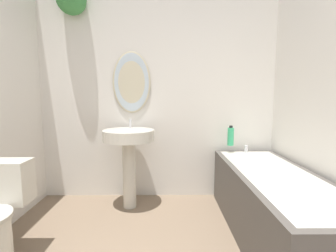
# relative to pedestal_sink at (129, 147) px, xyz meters

# --- Properties ---
(wall_back) EXTENTS (2.73, 0.30, 2.40)m
(wall_back) POSITION_rel_pedestal_sink_xyz_m (0.22, 0.32, 0.63)
(wall_back) COLOR silver
(wall_back) RESTS_ON ground_plane
(pedestal_sink) EXTENTS (0.52, 0.52, 0.91)m
(pedestal_sink) POSITION_rel_pedestal_sink_xyz_m (0.00, 0.00, 0.00)
(pedestal_sink) COLOR beige
(pedestal_sink) RESTS_ON ground_plane
(bathtub) EXTENTS (0.64, 1.69, 0.62)m
(bathtub) POSITION_rel_pedestal_sink_xyz_m (1.25, -0.59, -0.35)
(bathtub) COLOR #4C4742
(bathtub) RESTS_ON ground_plane
(shampoo_bottle) EXTENTS (0.07, 0.07, 0.22)m
(shampoo_bottle) POSITION_rel_pedestal_sink_xyz_m (1.08, 0.16, 0.09)
(shampoo_bottle) COLOR #38B275
(shampoo_bottle) RESTS_ON bathtub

